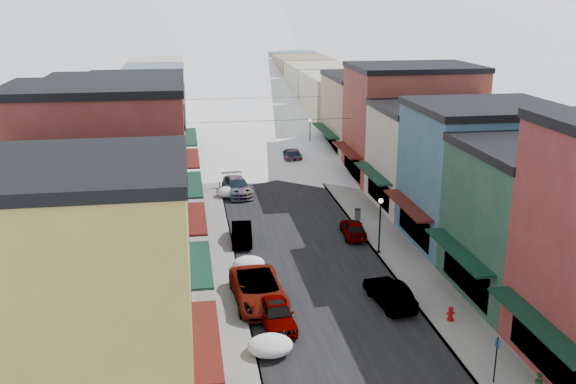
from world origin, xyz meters
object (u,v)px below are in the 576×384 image
object	(u,v)px
car_green_sedan	(389,293)
car_silver_sedan	(276,313)
trash_can	(358,214)
car_dark_hatch	(242,233)
fire_hydrant	(451,314)
car_white_suv	(259,290)
streetlamp_near	(380,219)

from	to	relation	value
car_green_sedan	car_silver_sedan	bearing A→B (deg)	4.71
car_green_sedan	trash_can	xyz separation A→B (m)	(2.11, 15.06, -0.15)
car_dark_hatch	fire_hydrant	size ratio (longest dim) A/B	5.03
car_dark_hatch	trash_can	size ratio (longest dim) A/B	4.88
car_white_suv	car_dark_hatch	size ratio (longest dim) A/B	1.49
car_silver_sedan	car_white_suv	bearing A→B (deg)	99.43
car_green_sedan	fire_hydrant	xyz separation A→B (m)	(2.73, -2.73, -0.21)
car_green_sedan	streetlamp_near	bearing A→B (deg)	-109.44
car_silver_sedan	streetlamp_near	size ratio (longest dim) A/B	1.09
fire_hydrant	trash_can	distance (m)	17.80
car_silver_sedan	trash_can	xyz separation A→B (m)	(9.16, 16.53, -0.16)
car_silver_sedan	trash_can	distance (m)	18.90
car_silver_sedan	trash_can	size ratio (longest dim) A/B	5.04
fire_hydrant	trash_can	size ratio (longest dim) A/B	0.97
car_white_suv	car_dark_hatch	world-z (taller)	car_white_suv
car_green_sedan	streetlamp_near	world-z (taller)	streetlamp_near
car_white_suv	streetlamp_near	distance (m)	11.48
car_white_suv	car_green_sedan	bearing A→B (deg)	-13.63
car_white_suv	car_green_sedan	world-z (taller)	car_white_suv
car_silver_sedan	fire_hydrant	bearing A→B (deg)	-10.79
car_white_suv	fire_hydrant	xyz separation A→B (m)	(10.44, -4.15, -0.34)
car_silver_sedan	car_green_sedan	bearing A→B (deg)	8.33
car_green_sedan	streetlamp_near	size ratio (longest dim) A/B	1.12
car_silver_sedan	car_green_sedan	world-z (taller)	car_silver_sedan
car_green_sedan	fire_hydrant	size ratio (longest dim) A/B	5.34
car_dark_hatch	streetlamp_near	size ratio (longest dim) A/B	1.06
car_white_suv	streetlamp_near	size ratio (longest dim) A/B	1.57
car_white_suv	trash_can	xyz separation A→B (m)	(9.82, 13.64, -0.29)
car_white_suv	car_silver_sedan	size ratio (longest dim) A/B	1.44
car_white_suv	car_dark_hatch	xyz separation A→B (m)	(-0.09, 10.26, -0.18)
car_silver_sedan	car_dark_hatch	size ratio (longest dim) A/B	1.03
car_silver_sedan	fire_hydrant	size ratio (longest dim) A/B	5.20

